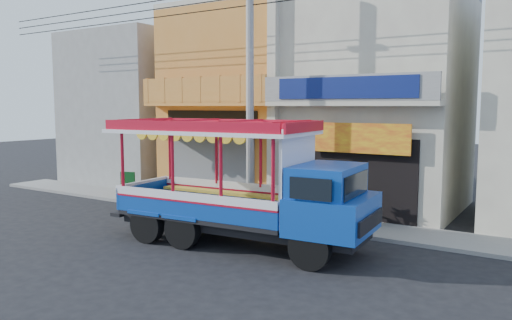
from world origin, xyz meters
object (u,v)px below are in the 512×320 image
Objects in this scene: potted_plant_b at (335,210)px; potted_plant_c at (368,209)px; utility_pole at (254,74)px; potted_plant_a at (333,206)px; songthaew_truck at (256,188)px; green_sign at (128,186)px.

potted_plant_c is (0.92, 0.55, 0.04)m from potted_plant_b.
utility_pole is 30.72× the size of potted_plant_a.
green_sign is (-8.74, 3.45, -1.17)m from songthaew_truck.
potted_plant_c is at bearing -52.65° from potted_plant_a.
potted_plant_a is 1.24m from potted_plant_c.
potted_plant_a is at bearing 81.66° from songthaew_truck.
green_sign is at bearing 174.73° from utility_pole.
green_sign is 9.63m from potted_plant_b.
green_sign is at bearing 158.44° from songthaew_truck.
utility_pole is 5.26m from potted_plant_b.
songthaew_truck reaches higher than potted_plant_a.
potted_plant_b is at bearing -24.03° from potted_plant_c.
utility_pole is 4.75m from songthaew_truck.
songthaew_truck is 8.53× the size of potted_plant_a.
utility_pole reaches higher than songthaew_truck.
potted_plant_b is (2.79, 0.53, -4.43)m from utility_pole.
utility_pole reaches higher than potted_plant_c.
green_sign is 1.12× the size of potted_plant_a.
utility_pole is at bearing -38.67° from potted_plant_c.
utility_pole reaches higher than potted_plant_b.
green_sign is 0.98× the size of potted_plant_c.
potted_plant_a is at bearing 23.99° from utility_pole.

